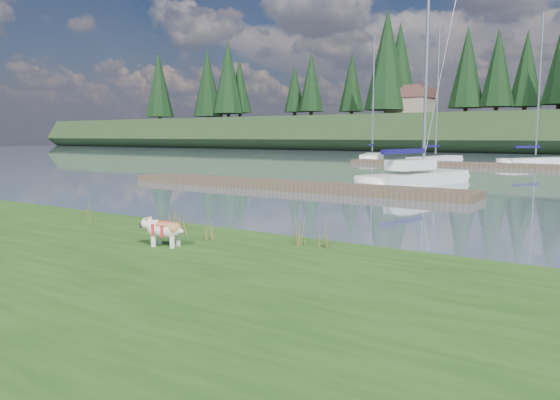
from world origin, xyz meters
The scene contains 20 objects.
ground centered at (0.00, 30.00, 0.00)m, with size 200.00×200.00×0.00m, color slate.
bulldog centered at (1.93, -3.57, 0.65)m, with size 0.83×0.45×0.49m.
sailboat_main centered at (0.11, 14.27, 0.42)m, with size 3.10×8.02×11.42m.
dock_near centered at (-4.00, 9.00, 0.15)m, with size 16.00×2.00×0.30m, color #4C3D2C.
dock_far centered at (2.00, 30.00, 0.15)m, with size 26.00×2.20×0.30m, color #4C3D2C.
sailboat_bg_0 centered at (-12.44, 36.23, 0.32)m, with size 3.92×7.70×11.11m.
sailboat_bg_1 centered at (-5.38, 33.51, 0.33)m, with size 2.65×7.57×11.15m.
sailboat_bg_2 centered at (1.94, 34.75, 0.33)m, with size 4.88×7.15×11.16m.
weed_0 centered at (0.94, -2.40, 0.60)m, with size 0.17×0.14×0.61m.
weed_1 centered at (1.34, -2.59, 0.58)m, with size 0.17×0.14×0.54m.
weed_2 centered at (3.79, -2.21, 0.65)m, with size 0.17×0.14×0.70m.
weed_3 centered at (-1.40, -2.64, 0.61)m, with size 0.17×0.14×0.63m.
weed_4 centered at (2.16, -2.77, 0.54)m, with size 0.17×0.14×0.46m.
weed_5 centered at (4.29, -2.11, 0.56)m, with size 0.17×0.14×0.51m.
mud_lip centered at (0.00, -1.60, 0.07)m, with size 60.00×0.50×0.14m, color #33281C.
conifer_0 centered at (-55.00, 67.00, 12.64)m, with size 5.72×5.72×14.15m.
conifer_1 centered at (-40.00, 71.00, 11.28)m, with size 4.40×4.40×11.30m.
conifer_2 centered at (-25.00, 68.00, 13.54)m, with size 6.60×6.60×16.05m.
conifer_3 centered at (-10.00, 72.00, 11.74)m, with size 4.84×4.84×12.25m.
house_0 centered at (-22.00, 70.00, 7.31)m, with size 6.30×5.30×4.65m.
Camera 1 is at (8.77, -10.08, 2.25)m, focal length 35.00 mm.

